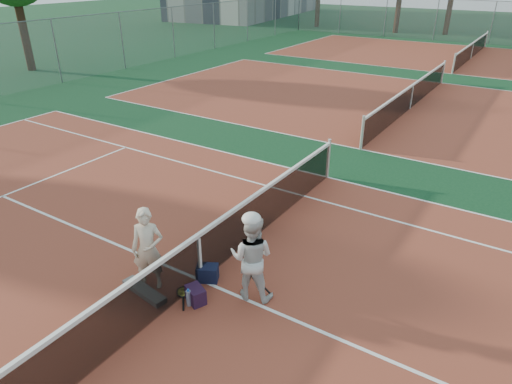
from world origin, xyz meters
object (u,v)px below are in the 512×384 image
net_main (200,258)px  racket_spare (183,292)px  racket_red (153,266)px  sports_bag_purple (196,295)px  water_bottle (189,298)px  player_b (252,258)px  player_a (148,249)px  racket_black_held (256,285)px  sports_bag_navy (207,273)px

net_main → racket_spare: net_main is taller
racket_red → sports_bag_purple: bearing=-44.0°
racket_spare → water_bottle: 0.37m
net_main → racket_spare: bearing=-95.1°
net_main → player_b: (1.00, 0.17, 0.28)m
racket_red → racket_spare: racket_red is taller
player_a → sports_bag_purple: size_ratio=4.32×
player_a → racket_spare: bearing=-20.8°
player_a → racket_black_held: size_ratio=3.14×
racket_spare → player_a: bearing=59.2°
racket_black_held → sports_bag_purple: (-0.79, -0.67, -0.10)m
player_a → sports_bag_purple: bearing=-27.1°
racket_red → sports_bag_navy: racket_red is taller
racket_red → racket_spare: 0.79m
player_b → sports_bag_purple: bearing=26.8°
net_main → racket_black_held: net_main is taller
racket_black_held → sports_bag_navy: bearing=-33.7°
racket_red → racket_spare: bearing=-42.8°
net_main → racket_black_held: 1.13m
net_main → water_bottle: 0.78m
net_main → racket_black_held: size_ratio=22.07×
racket_red → net_main: bearing=-11.6°
player_a → racket_red: size_ratio=2.78×
water_bottle → player_a: bearing=176.0°
net_main → racket_spare: 0.67m
racket_red → sports_bag_purple: 1.10m
player_a → sports_bag_navy: 1.18m
racket_red → racket_black_held: size_ratio=1.13×
racket_black_held → racket_spare: racket_black_held is taller
racket_black_held → water_bottle: size_ratio=1.66×
racket_spare → sports_bag_navy: bearing=-54.4°
racket_spare → sports_bag_navy: 0.57m
net_main → racket_red: size_ratio=19.58×
player_b → racket_red: size_ratio=2.82×
player_b → sports_bag_navy: player_b is taller
sports_bag_navy → water_bottle: size_ratio=1.30×
sports_bag_purple → racket_red: bearing=174.9°
player_a → sports_bag_purple: player_a is taller
player_b → racket_red: (-1.80, -0.58, -0.51)m
racket_black_held → sports_bag_purple: size_ratio=1.38×
player_b → racket_spare: size_ratio=2.63×
player_b → racket_black_held: (0.08, -0.00, -0.54)m
player_b → sports_bag_navy: bearing=-11.4°
player_a → racket_red: player_a is taller
net_main → sports_bag_navy: size_ratio=28.18×
player_a → water_bottle: bearing=-35.4°
player_b → sports_bag_purple: 1.17m
water_bottle → sports_bag_navy: bearing=103.0°
net_main → sports_bag_navy: (0.08, 0.08, -0.36)m
net_main → racket_red: 0.92m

